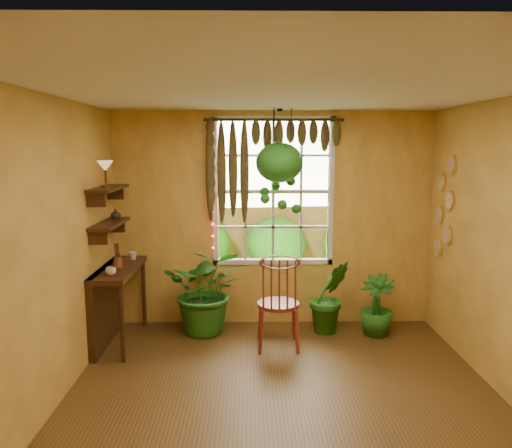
{
  "coord_description": "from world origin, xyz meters",
  "views": [
    {
      "loc": [
        -0.31,
        -3.97,
        2.26
      ],
      "look_at": [
        -0.23,
        1.15,
        1.46
      ],
      "focal_mm": 35.0,
      "sensor_mm": 36.0,
      "label": 1
    }
  ],
  "objects": [
    {
      "name": "valance_vine",
      "position": [
        -0.08,
        2.16,
        2.28
      ],
      "size": [
        1.7,
        0.12,
        1.1
      ],
      "color": "#3B2010",
      "rests_on": "window"
    },
    {
      "name": "cup_b",
      "position": [
        -1.72,
        1.99,
        0.95
      ],
      "size": [
        0.1,
        0.1,
        0.09
      ],
      "primitive_type": "imported",
      "rotation": [
        0.0,
        0.0,
        -0.0
      ],
      "color": "beige",
      "rests_on": "counter_ledge"
    },
    {
      "name": "window",
      "position": [
        0.0,
        2.28,
        1.7
      ],
      "size": [
        1.52,
        0.1,
        1.86
      ],
      "color": "silver",
      "rests_on": "wall_back"
    },
    {
      "name": "potted_plant_right",
      "position": [
        1.23,
        1.79,
        0.37
      ],
      "size": [
        0.54,
        0.54,
        0.73
      ],
      "primitive_type": "imported",
      "rotation": [
        0.0,
        0.0,
        -0.41
      ],
      "color": "#165517",
      "rests_on": "floor"
    },
    {
      "name": "floor",
      "position": [
        0.0,
        0.0,
        0.0
      ],
      "size": [
        4.5,
        4.5,
        0.0
      ],
      "primitive_type": "plane",
      "color": "brown",
      "rests_on": "ground"
    },
    {
      "name": "ceiling",
      "position": [
        0.0,
        0.0,
        2.7
      ],
      "size": [
        4.5,
        4.5,
        0.0
      ],
      "primitive_type": "plane",
      "rotation": [
        3.14,
        0.0,
        0.0
      ],
      "color": "white",
      "rests_on": "wall_back"
    },
    {
      "name": "potted_plant_mid",
      "position": [
        0.68,
        1.89,
        0.45
      ],
      "size": [
        0.59,
        0.53,
        0.9
      ],
      "primitive_type": "imported",
      "rotation": [
        0.0,
        0.0,
        0.29
      ],
      "color": "#165517",
      "rests_on": "floor"
    },
    {
      "name": "string_lights",
      "position": [
        -0.76,
        2.19,
        1.75
      ],
      "size": [
        0.03,
        0.03,
        1.54
      ],
      "primitive_type": null,
      "color": "#FF2633",
      "rests_on": "window"
    },
    {
      "name": "shelf_lower",
      "position": [
        -1.88,
        1.6,
        1.4
      ],
      "size": [
        0.25,
        0.9,
        0.04
      ],
      "primitive_type": "cube",
      "color": "#3B2010",
      "rests_on": "wall_left"
    },
    {
      "name": "counter_ledge",
      "position": [
        -1.91,
        1.6,
        0.55
      ],
      "size": [
        0.4,
        1.2,
        0.9
      ],
      "color": "#3B2010",
      "rests_on": "floor"
    },
    {
      "name": "potted_plant_left",
      "position": [
        -0.82,
        1.89,
        0.54
      ],
      "size": [
        0.99,
        0.87,
        1.08
      ],
      "primitive_type": "imported",
      "rotation": [
        0.0,
        0.0,
        -0.03
      ],
      "color": "#165517",
      "rests_on": "floor"
    },
    {
      "name": "backyard",
      "position": [
        0.24,
        6.87,
        1.28
      ],
      "size": [
        14.0,
        10.0,
        12.0
      ],
      "color": "#23631C",
      "rests_on": "ground"
    },
    {
      "name": "wall_back",
      "position": [
        0.0,
        2.25,
        1.35
      ],
      "size": [
        4.0,
        0.0,
        4.0
      ],
      "primitive_type": "plane",
      "rotation": [
        1.57,
        0.0,
        0.0
      ],
      "color": "gold",
      "rests_on": "floor"
    },
    {
      "name": "shelf_vase",
      "position": [
        -1.87,
        1.84,
        1.48
      ],
      "size": [
        0.13,
        0.13,
        0.12
      ],
      "primitive_type": "imported",
      "rotation": [
        0.0,
        0.0,
        -0.13
      ],
      "color": "#B2AD99",
      "rests_on": "shelf_lower"
    },
    {
      "name": "hanging_basket",
      "position": [
        0.06,
        1.96,
        1.99
      ],
      "size": [
        0.56,
        0.56,
        1.25
      ],
      "color": "black",
      "rests_on": "ceiling"
    },
    {
      "name": "brush_jar",
      "position": [
        -1.8,
        1.59,
        1.04
      ],
      "size": [
        0.1,
        0.1,
        0.35
      ],
      "color": "brown",
      "rests_on": "counter_ledge"
    },
    {
      "name": "shelf_upper",
      "position": [
        -1.88,
        1.6,
        1.8
      ],
      "size": [
        0.25,
        0.9,
        0.04
      ],
      "primitive_type": "cube",
      "color": "#3B2010",
      "rests_on": "wall_left"
    },
    {
      "name": "wall_plates",
      "position": [
        1.98,
        1.79,
        1.55
      ],
      "size": [
        0.04,
        0.32,
        1.1
      ],
      "primitive_type": null,
      "color": "beige",
      "rests_on": "wall_right"
    },
    {
      "name": "cup_a",
      "position": [
        -1.78,
        1.22,
        0.94
      ],
      "size": [
        0.14,
        0.14,
        0.09
      ],
      "primitive_type": "imported",
      "rotation": [
        0.0,
        0.0,
        -0.34
      ],
      "color": "silver",
      "rests_on": "counter_ledge"
    },
    {
      "name": "wall_left",
      "position": [
        -2.0,
        0.0,
        1.35
      ],
      "size": [
        0.0,
        4.5,
        4.5
      ],
      "primitive_type": "plane",
      "rotation": [
        1.57,
        0.0,
        1.57
      ],
      "color": "gold",
      "rests_on": "floor"
    },
    {
      "name": "tiffany_lamp",
      "position": [
        -1.86,
        1.47,
        2.03
      ],
      "size": [
        0.18,
        0.18,
        0.29
      ],
      "color": "brown",
      "rests_on": "shelf_upper"
    },
    {
      "name": "windsor_chair",
      "position": [
        0.02,
        1.41,
        0.37
      ],
      "size": [
        0.48,
        0.51,
        1.28
      ],
      "rotation": [
        0.0,
        0.0,
        -0.0
      ],
      "color": "maroon",
      "rests_on": "floor"
    }
  ]
}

